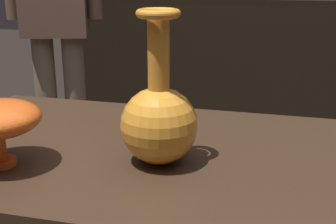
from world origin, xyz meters
The scene contains 3 objects.
back_display_shelf centered at (0.00, 2.20, 0.49)m, with size 2.60×0.40×0.99m.
vase_centerpiece centered at (-0.02, -0.06, 0.90)m, with size 0.16×0.16×0.31m.
visitor_near_left centered at (-0.90, 1.18, 1.02)m, with size 0.45×0.27×1.72m.
Camera 1 is at (0.21, -0.89, 1.19)m, focal length 48.36 mm.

